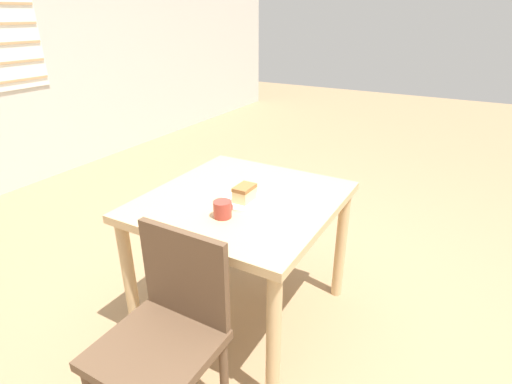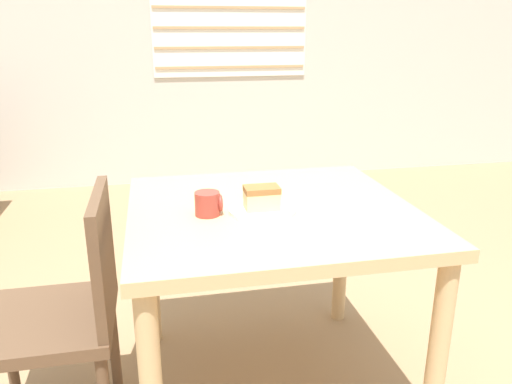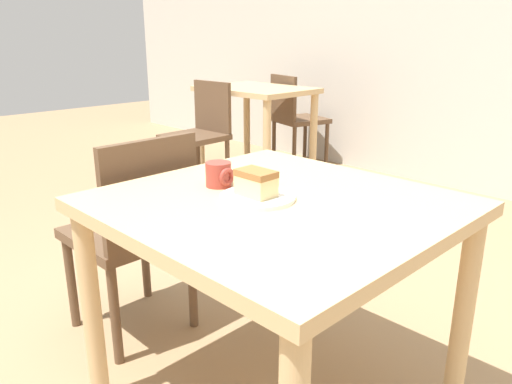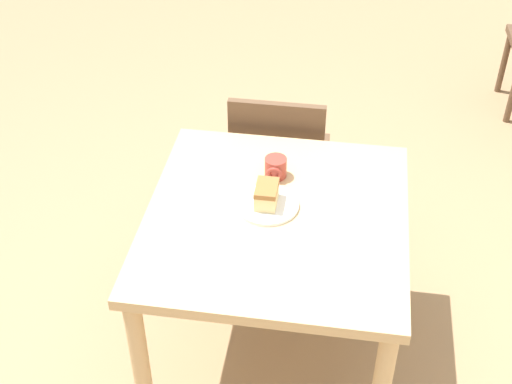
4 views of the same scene
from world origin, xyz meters
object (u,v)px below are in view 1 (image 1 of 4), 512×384
at_px(dining_table_near, 242,216).
at_px(cake_slice, 245,193).
at_px(chair_near_window, 166,331).
at_px(plate, 244,201).
at_px(coffee_mug, 223,209).

bearing_deg(dining_table_near, cake_slice, -136.89).
bearing_deg(chair_near_window, dining_table_near, 96.02).
distance_m(chair_near_window, plate, 0.68).
bearing_deg(coffee_mug, plate, -1.67).
height_order(plate, cake_slice, cake_slice).
distance_m(cake_slice, coffee_mug, 0.17).
distance_m(chair_near_window, coffee_mug, 0.54).
xyz_separation_m(plate, coffee_mug, (-0.17, 0.01, 0.03)).
relative_size(dining_table_near, plate, 4.29).
relative_size(chair_near_window, plate, 3.76).
bearing_deg(plate, dining_table_near, 42.49).
distance_m(plate, coffee_mug, 0.18).
bearing_deg(coffee_mug, chair_near_window, -175.10).
bearing_deg(dining_table_near, coffee_mug, -171.60).
height_order(plate, coffee_mug, coffee_mug).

